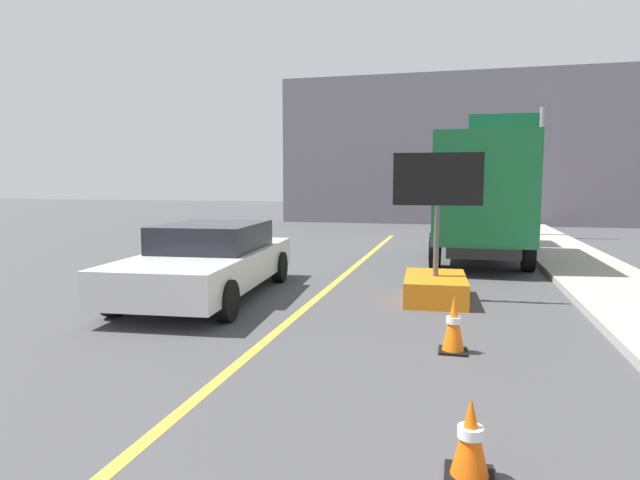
% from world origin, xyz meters
% --- Properties ---
extents(lane_center_stripe, '(0.14, 36.00, 0.01)m').
position_xyz_m(lane_center_stripe, '(0.00, 6.00, 0.00)').
color(lane_center_stripe, yellow).
rests_on(lane_center_stripe, ground).
extents(arrow_board_trailer, '(1.60, 1.85, 2.70)m').
position_xyz_m(arrow_board_trailer, '(2.16, 12.20, 0.48)').
color(arrow_board_trailer, orange).
rests_on(arrow_board_trailer, ground).
extents(box_truck, '(2.54, 7.54, 3.34)m').
position_xyz_m(box_truck, '(3.14, 18.07, 1.81)').
color(box_truck, black).
rests_on(box_truck, ground).
extents(pickup_car, '(2.44, 5.29, 1.38)m').
position_xyz_m(pickup_car, '(-2.04, 11.52, 0.70)').
color(pickup_car, silver).
rests_on(pickup_car, ground).
extents(highway_guide_sign, '(2.79, 0.27, 5.00)m').
position_xyz_m(highway_guide_sign, '(4.81, 24.40, 3.42)').
color(highway_guide_sign, gray).
rests_on(highway_guide_sign, ground).
extents(far_building_block, '(17.76, 8.35, 7.67)m').
position_xyz_m(far_building_block, '(2.18, 34.52, 3.84)').
color(far_building_block, slate).
rests_on(far_building_block, ground).
extents(traffic_cone_mid_lane, '(0.36, 0.36, 0.62)m').
position_xyz_m(traffic_cone_mid_lane, '(2.63, 6.13, 0.30)').
color(traffic_cone_mid_lane, black).
rests_on(traffic_cone_mid_lane, ground).
extents(traffic_cone_far_lane, '(0.36, 0.36, 0.74)m').
position_xyz_m(traffic_cone_far_lane, '(2.50, 9.14, 0.36)').
color(traffic_cone_far_lane, black).
rests_on(traffic_cone_far_lane, ground).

